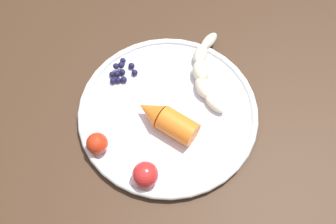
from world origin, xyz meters
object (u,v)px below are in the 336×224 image
object	(u,v)px
blueberry_pile	(121,72)
dining_table	(179,148)
banana	(203,71)
carrot_orange	(166,119)
plate	(168,113)
tomato_near	(145,175)
tomato_mid	(97,143)

from	to	relation	value
blueberry_pile	dining_table	bearing A→B (deg)	-24.89
banana	blueberry_pile	size ratio (longest dim) A/B	2.91
carrot_orange	blueberry_pile	world-z (taller)	carrot_orange
dining_table	plate	size ratio (longest dim) A/B	3.81
blueberry_pile	tomato_near	xyz separation A→B (m)	(0.12, -0.17, 0.01)
blueberry_pile	tomato_near	world-z (taller)	tomato_near
dining_table	blueberry_pile	size ratio (longest dim) A/B	20.83
tomato_near	tomato_mid	xyz separation A→B (m)	(-0.09, 0.02, -0.00)
tomato_near	blueberry_pile	bearing A→B (deg)	124.22
blueberry_pile	tomato_near	distance (m)	0.21
dining_table	tomato_near	size ratio (longest dim) A/B	28.67
dining_table	tomato_near	distance (m)	0.16
plate	blueberry_pile	size ratio (longest dim) A/B	5.46
dining_table	blueberry_pile	world-z (taller)	blueberry_pile
plate	tomato_near	bearing A→B (deg)	-85.76
banana	tomato_near	distance (m)	0.22
blueberry_pile	banana	bearing A→B (deg)	20.14
plate	tomato_mid	bearing A→B (deg)	-129.31
tomato_near	plate	bearing A→B (deg)	94.24
plate	tomato_mid	size ratio (longest dim) A/B	8.68
plate	banana	size ratio (longest dim) A/B	1.88
dining_table	banana	size ratio (longest dim) A/B	7.17
plate	carrot_orange	distance (m)	0.04
plate	tomato_near	xyz separation A→B (m)	(0.01, -0.13, 0.02)
dining_table	tomato_mid	bearing A→B (deg)	-143.20
plate	tomato_near	distance (m)	0.13
carrot_orange	blueberry_pile	xyz separation A→B (m)	(-0.11, 0.07, -0.01)
dining_table	carrot_orange	distance (m)	0.12
dining_table	plate	bearing A→B (deg)	146.55
banana	tomato_mid	bearing A→B (deg)	-120.59
carrot_orange	tomato_near	world-z (taller)	same
plate	blueberry_pile	world-z (taller)	blueberry_pile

